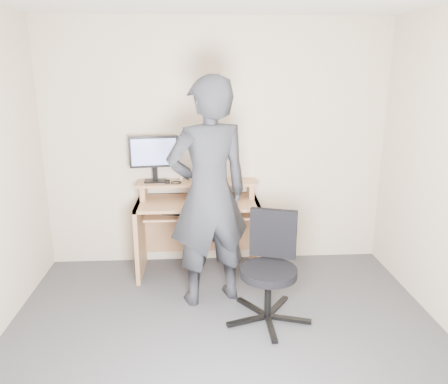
{
  "coord_description": "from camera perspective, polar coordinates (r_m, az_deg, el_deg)",
  "views": [
    {
      "loc": [
        -0.19,
        -2.67,
        2.01
      ],
      "look_at": [
        0.04,
        1.05,
        0.95
      ],
      "focal_mm": 35.0,
      "sensor_mm": 36.0,
      "label": 1
    }
  ],
  "objects": [
    {
      "name": "person",
      "position": [
        3.69,
        -2.0,
        -0.27
      ],
      "size": [
        0.83,
        0.68,
        1.97
      ],
      "primitive_type": "imported",
      "rotation": [
        0.0,
        0.0,
        3.47
      ],
      "color": "black",
      "rests_on": "ground"
    },
    {
      "name": "back_wall",
      "position": [
        4.49,
        -1.02,
        6.12
      ],
      "size": [
        3.5,
        0.02,
        2.5
      ],
      "primitive_type": "cube",
      "color": "#C1B09A",
      "rests_on": "ground"
    },
    {
      "name": "external_drive",
      "position": [
        4.41,
        -3.51,
        2.73
      ],
      "size": [
        0.08,
        0.13,
        0.2
      ],
      "primitive_type": "cube",
      "rotation": [
        0.0,
        0.0,
        -0.05
      ],
      "color": "black",
      "rests_on": "desk"
    },
    {
      "name": "monitor",
      "position": [
        4.38,
        -9.11,
        4.84
      ],
      "size": [
        0.49,
        0.14,
        0.46
      ],
      "rotation": [
        0.0,
        0.0,
        0.14
      ],
      "color": "black",
      "rests_on": "desk"
    },
    {
      "name": "ground",
      "position": [
        3.35,
        0.51,
        -21.01
      ],
      "size": [
        3.5,
        3.5,
        0.0
      ],
      "primitive_type": "plane",
      "color": "#4A4A4E",
      "rests_on": "ground"
    },
    {
      "name": "office_chair",
      "position": [
        3.62,
        6.03,
        -9.27
      ],
      "size": [
        0.7,
        0.66,
        0.88
      ],
      "rotation": [
        0.0,
        0.0,
        -0.31
      ],
      "color": "black",
      "rests_on": "ground"
    },
    {
      "name": "charger",
      "position": [
        4.35,
        -7.39,
        1.33
      ],
      "size": [
        0.05,
        0.05,
        0.03
      ],
      "primitive_type": "cube",
      "rotation": [
        0.0,
        0.0,
        0.18
      ],
      "color": "black",
      "rests_on": "desk"
    },
    {
      "name": "desk",
      "position": [
        4.45,
        -3.43,
        -3.36
      ],
      "size": [
        1.2,
        0.6,
        0.91
      ],
      "color": "tan",
      "rests_on": "ground"
    },
    {
      "name": "keyboard",
      "position": [
        4.25,
        -4.75,
        -2.62
      ],
      "size": [
        0.49,
        0.29,
        0.03
      ],
      "primitive_type": "cube",
      "rotation": [
        0.0,
        0.0,
        -0.25
      ],
      "color": "black",
      "rests_on": "desk"
    },
    {
      "name": "headphones",
      "position": [
        4.49,
        -4.72,
        1.73
      ],
      "size": [
        0.19,
        0.19,
        0.06
      ],
      "primitive_type": "torus",
      "rotation": [
        0.26,
        0.0,
        -0.24
      ],
      "color": "silver",
      "rests_on": "desk"
    },
    {
      "name": "mouse",
      "position": [
        4.22,
        1.16,
        -1.23
      ],
      "size": [
        0.11,
        0.09,
        0.04
      ],
      "primitive_type": "ellipsoid",
      "rotation": [
        0.0,
        0.0,
        -0.26
      ],
      "color": "black",
      "rests_on": "desk"
    },
    {
      "name": "travel_mug",
      "position": [
        4.37,
        -2.68,
        2.54
      ],
      "size": [
        0.1,
        0.1,
        0.19
      ],
      "primitive_type": "cylinder",
      "rotation": [
        0.0,
        0.0,
        0.31
      ],
      "color": "silver",
      "rests_on": "desk"
    },
    {
      "name": "smartphone",
      "position": [
        4.39,
        -1.23,
        1.41
      ],
      "size": [
        0.09,
        0.14,
        0.01
      ],
      "primitive_type": "cube",
      "rotation": [
        0.0,
        0.0,
        -0.17
      ],
      "color": "black",
      "rests_on": "desk"
    }
  ]
}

